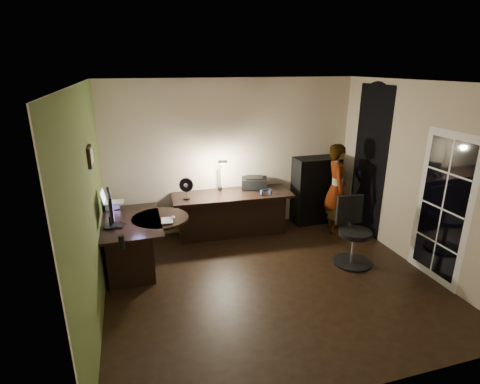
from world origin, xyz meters
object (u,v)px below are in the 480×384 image
object	(u,v)px
cabinet	(315,190)
office_chair	(355,233)
monitor	(110,214)
desk_left	(133,245)
desk_right	(232,214)
person	(336,189)

from	to	relation	value
cabinet	office_chair	bearing A→B (deg)	-96.44
monitor	desk_left	bearing A→B (deg)	24.97
desk_left	cabinet	distance (m)	3.51
desk_right	cabinet	world-z (taller)	cabinet
desk_right	office_chair	distance (m)	2.14
person	office_chair	bearing A→B (deg)	-176.91
desk_right	cabinet	distance (m)	1.71
desk_right	person	xyz separation A→B (m)	(1.83, -0.35, 0.42)
monitor	office_chair	xyz separation A→B (m)	(3.47, -0.64, -0.45)
person	desk_left	bearing A→B (deg)	115.09
desk_left	person	size ratio (longest dim) A/B	0.83
desk_left	person	xyz separation A→B (m)	(3.54, 0.37, 0.42)
desk_left	desk_right	bearing A→B (deg)	22.38
desk_left	monitor	bearing A→B (deg)	-149.35
cabinet	person	world-z (taller)	person
desk_left	desk_right	xyz separation A→B (m)	(1.71, 0.72, 0.00)
monitor	person	xyz separation A→B (m)	(3.81, 0.53, -0.15)
monitor	person	distance (m)	3.85
desk_right	monitor	distance (m)	2.24
desk_right	office_chair	bearing A→B (deg)	-42.64
desk_right	monitor	world-z (taller)	monitor
desk_left	monitor	xyz separation A→B (m)	(-0.27, -0.16, 0.58)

